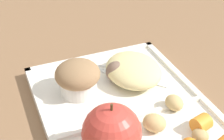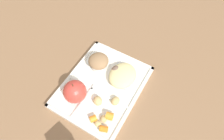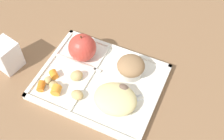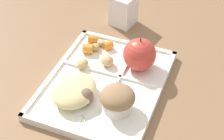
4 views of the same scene
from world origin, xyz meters
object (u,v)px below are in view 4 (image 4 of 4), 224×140
object	(u,v)px
lunch_tray	(105,84)
green_apple	(140,54)
plastic_fork	(75,102)
milk_carton	(123,10)
bran_muffin	(117,99)

from	to	relation	value
lunch_tray	green_apple	bearing A→B (deg)	144.99
lunch_tray	plastic_fork	size ratio (longest dim) A/B	2.92
plastic_fork	green_apple	bearing A→B (deg)	150.18
milk_carton	green_apple	bearing A→B (deg)	42.70
lunch_tray	green_apple	xyz separation A→B (m)	(-0.08, 0.06, 0.05)
lunch_tray	plastic_fork	bearing A→B (deg)	-24.12
plastic_fork	milk_carton	xyz separation A→B (m)	(-0.36, -0.01, 0.03)
bran_muffin	plastic_fork	size ratio (longest dim) A/B	0.67
lunch_tray	plastic_fork	world-z (taller)	lunch_tray
green_apple	milk_carton	xyz separation A→B (m)	(-0.19, -0.11, -0.01)
green_apple	bran_muffin	bearing A→B (deg)	0.00
bran_muffin	plastic_fork	distance (m)	0.10
green_apple	milk_carton	size ratio (longest dim) A/B	0.99
green_apple	milk_carton	distance (m)	0.22
lunch_tray	green_apple	world-z (taller)	green_apple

